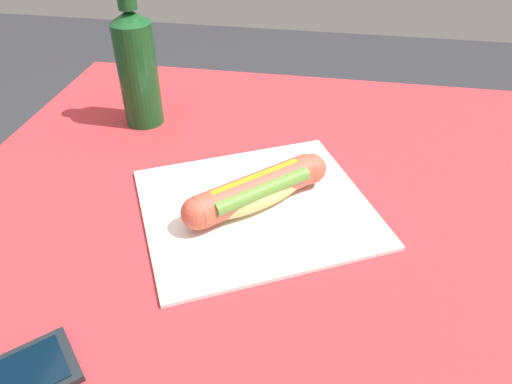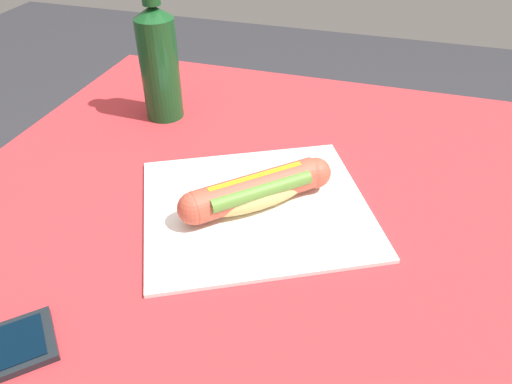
% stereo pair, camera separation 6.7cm
% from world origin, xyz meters
% --- Properties ---
extents(dining_table, '(1.07, 0.99, 0.74)m').
position_xyz_m(dining_table, '(0.00, 0.00, 0.61)').
color(dining_table, brown).
rests_on(dining_table, ground).
extents(paper_wrapper, '(0.41, 0.39, 0.01)m').
position_xyz_m(paper_wrapper, '(0.07, -0.03, 0.74)').
color(paper_wrapper, white).
rests_on(paper_wrapper, dining_table).
extents(hot_dog, '(0.18, 0.17, 0.05)m').
position_xyz_m(hot_dog, '(0.07, -0.03, 0.77)').
color(hot_dog, '#DBB26B').
rests_on(hot_dog, paper_wrapper).
extents(cell_phone, '(0.14, 0.14, 0.01)m').
position_xyz_m(cell_phone, '(0.26, 0.28, 0.75)').
color(cell_phone, black).
rests_on(cell_phone, dining_table).
extents(soda_bottle, '(0.07, 0.07, 0.24)m').
position_xyz_m(soda_bottle, '(0.32, -0.24, 0.85)').
color(soda_bottle, '#14471E').
rests_on(soda_bottle, dining_table).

